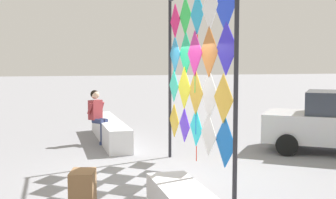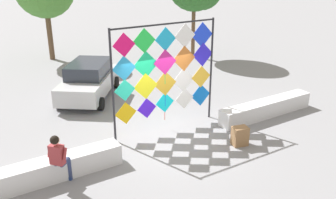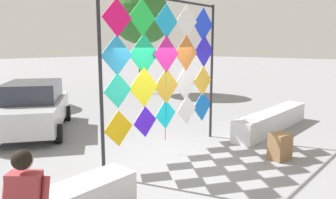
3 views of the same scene
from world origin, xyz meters
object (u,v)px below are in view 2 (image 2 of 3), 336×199
seated_vendor (59,155)px  parked_car (89,80)px  cardboard_box_large (240,136)px  kite_display_rack (166,69)px

seated_vendor → parked_car: (2.86, 5.65, -0.09)m
seated_vendor → cardboard_box_large: 5.42m
parked_car → cardboard_box_large: (2.47, -6.47, -0.45)m
kite_display_rack → cardboard_box_large: kite_display_rack is taller
cardboard_box_large → parked_car: bearing=110.9°
parked_car → kite_display_rack: bearing=-74.8°
kite_display_rack → cardboard_box_large: 3.15m
kite_display_rack → seated_vendor: bearing=-160.9°
kite_display_rack → seated_vendor: kite_display_rack is taller
cardboard_box_large → seated_vendor: bearing=171.2°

